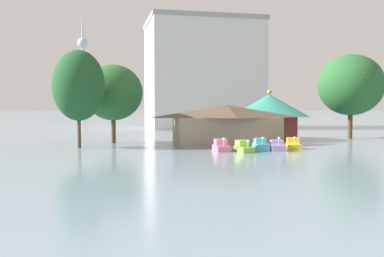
{
  "coord_description": "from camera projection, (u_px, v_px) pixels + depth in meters",
  "views": [
    {
      "loc": [
        -7.67,
        -7.74,
        4.75
      ],
      "look_at": [
        -1.17,
        22.26,
        3.32
      ],
      "focal_mm": 40.55,
      "sensor_mm": 36.0,
      "label": 1
    }
  ],
  "objects": [
    {
      "name": "boathouse",
      "position": [
        227.0,
        124.0,
        55.65
      ],
      "size": [
        14.41,
        5.92,
        5.18
      ],
      "color": "gray",
      "rests_on": "ground"
    },
    {
      "name": "pedal_boat_pink",
      "position": [
        221.0,
        146.0,
        48.33
      ],
      "size": [
        1.53,
        2.68,
        1.57
      ],
      "rotation": [
        0.0,
        0.0,
        -1.58
      ],
      "color": "pink",
      "rests_on": "ground"
    },
    {
      "name": "pedal_boat_cyan",
      "position": [
        261.0,
        146.0,
        48.81
      ],
      "size": [
        1.67,
        2.45,
        1.61
      ],
      "rotation": [
        0.0,
        0.0,
        -1.67
      ],
      "color": "#4CB7CC",
      "rests_on": "ground"
    },
    {
      "name": "shoreline_tree_mid",
      "position": [
        113.0,
        93.0,
        59.12
      ],
      "size": [
        8.04,
        8.04,
        10.73
      ],
      "color": "brown",
      "rests_on": "ground"
    },
    {
      "name": "background_building_block",
      "position": [
        202.0,
        74.0,
        105.96
      ],
      "size": [
        26.78,
        20.18,
        26.07
      ],
      "color": "silver",
      "rests_on": "ground"
    },
    {
      "name": "distant_broadcast_tower",
      "position": [
        83.0,
        54.0,
        409.81
      ],
      "size": [
        9.58,
        9.58,
        137.64
      ],
      "color": "#B7BCC6",
      "rests_on": "ground"
    },
    {
      "name": "pedal_boat_lavender",
      "position": [
        277.0,
        146.0,
        48.78
      ],
      "size": [
        2.08,
        2.82,
        1.62
      ],
      "rotation": [
        0.0,
        0.0,
        -1.78
      ],
      "color": "#B299D8",
      "rests_on": "ground"
    },
    {
      "name": "pedal_boat_lime",
      "position": [
        243.0,
        147.0,
        47.31
      ],
      "size": [
        1.79,
        2.87,
        1.4
      ],
      "rotation": [
        0.0,
        0.0,
        -1.43
      ],
      "color": "#8CCC3F",
      "rests_on": "ground"
    },
    {
      "name": "shoreline_tree_tall_left",
      "position": [
        79.0,
        86.0,
        52.04
      ],
      "size": [
        6.27,
        6.27,
        11.76
      ],
      "color": "brown",
      "rests_on": "ground"
    },
    {
      "name": "pedal_boat_yellow",
      "position": [
        293.0,
        145.0,
        50.68
      ],
      "size": [
        2.25,
        2.78,
        1.53
      ],
      "rotation": [
        0.0,
        0.0,
        -1.87
      ],
      "color": "yellow",
      "rests_on": "ground"
    },
    {
      "name": "shoreline_tree_right",
      "position": [
        351.0,
        85.0,
        68.09
      ],
      "size": [
        10.18,
        10.18,
        13.24
      ],
      "color": "brown",
      "rests_on": "ground"
    },
    {
      "name": "green_roof_pavilion",
      "position": [
        269.0,
        113.0,
        65.46
      ],
      "size": [
        11.99,
        11.99,
        7.58
      ],
      "color": "#993328",
      "rests_on": "ground"
    }
  ]
}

